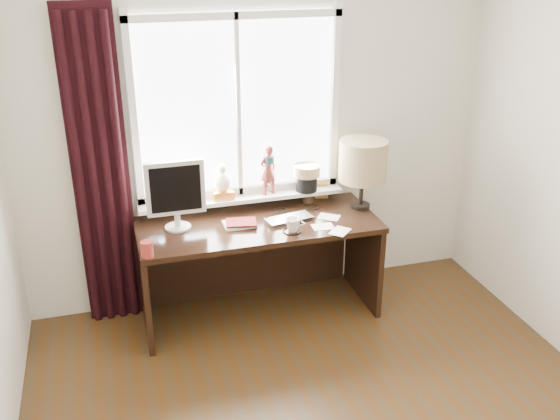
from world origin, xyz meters
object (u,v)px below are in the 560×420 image
object	(u,v)px
laptop	(289,219)
table_lamp	(363,161)
mug	(293,224)
desk	(255,247)
monitor	(175,191)
red_cup	(147,249)

from	to	relation	value
laptop	table_lamp	bearing A→B (deg)	-3.56
mug	desk	bearing A→B (deg)	122.63
monitor	table_lamp	xyz separation A→B (m)	(1.36, -0.02, 0.09)
mug	laptop	bearing A→B (deg)	80.66
red_cup	monitor	bearing A→B (deg)	56.36
mug	table_lamp	size ratio (longest dim) A/B	0.20
red_cup	desk	distance (m)	0.94
laptop	mug	world-z (taller)	mug
mug	monitor	size ratio (longest dim) A/B	0.21
mug	monitor	bearing A→B (deg)	160.32
desk	mug	bearing A→B (deg)	-57.37
laptop	table_lamp	distance (m)	0.68
laptop	red_cup	world-z (taller)	red_cup
mug	red_cup	distance (m)	1.00
monitor	desk	bearing A→B (deg)	3.32
desk	monitor	world-z (taller)	monitor
monitor	laptop	bearing A→B (deg)	-6.91
laptop	monitor	xyz separation A→B (m)	(-0.78, 0.09, 0.26)
mug	monitor	xyz separation A→B (m)	(-0.75, 0.27, 0.23)
red_cup	desk	size ratio (longest dim) A/B	0.06
desk	monitor	bearing A→B (deg)	-176.68
mug	desk	size ratio (longest dim) A/B	0.06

